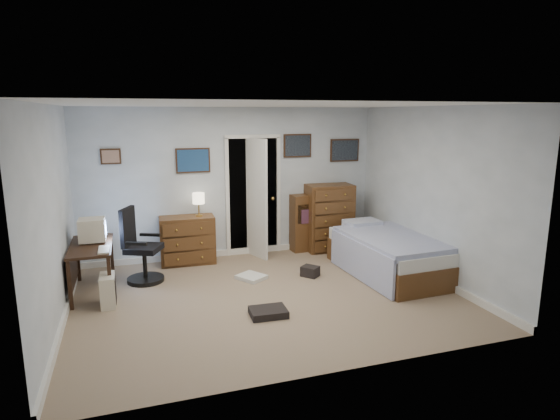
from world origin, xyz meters
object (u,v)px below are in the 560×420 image
(office_chair, at_px, (140,253))
(tall_dresser, at_px, (329,218))
(computer_desk, at_px, (85,256))
(low_dresser, at_px, (188,240))
(bed, at_px, (387,254))

(office_chair, height_order, tall_dresser, tall_dresser)
(computer_desk, xyz_separation_m, low_dresser, (1.47, 0.89, -0.13))
(office_chair, distance_m, low_dresser, 1.01)
(office_chair, height_order, bed, office_chair)
(low_dresser, xyz_separation_m, bed, (2.80, -1.47, -0.07))
(computer_desk, xyz_separation_m, bed, (4.26, -0.58, -0.20))
(low_dresser, relative_size, bed, 0.42)
(computer_desk, distance_m, office_chair, 0.75)
(tall_dresser, distance_m, bed, 1.51)
(tall_dresser, xyz_separation_m, bed, (0.31, -1.45, -0.27))
(bed, bearing_deg, computer_desk, 169.62)
(office_chair, bearing_deg, computer_desk, -136.90)
(office_chair, xyz_separation_m, tall_dresser, (3.24, 0.63, 0.17))
(computer_desk, xyz_separation_m, tall_dresser, (3.95, 0.87, 0.07))
(tall_dresser, bearing_deg, office_chair, -166.19)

